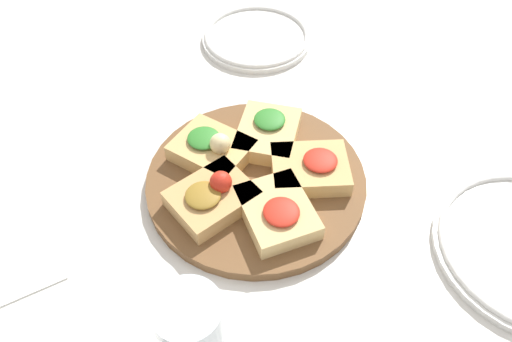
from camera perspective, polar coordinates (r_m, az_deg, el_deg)
name	(u,v)px	position (r m, az deg, el deg)	size (l,w,h in m)	color
ground_plane	(256,184)	(0.70, 0.00, -1.54)	(3.00, 3.00, 0.00)	silver
serving_board	(256,181)	(0.70, 0.00, -1.11)	(0.30, 0.30, 0.02)	brown
focaccia_slice_0	(311,168)	(0.69, 6.27, 0.33)	(0.12, 0.13, 0.03)	tan
focaccia_slice_1	(268,133)	(0.73, 1.35, 4.42)	(0.13, 0.13, 0.03)	#DBB775
focaccia_slice_2	(212,148)	(0.71, -5.03, 2.59)	(0.13, 0.12, 0.05)	tan
focaccia_slice_3	(212,196)	(0.65, -5.01, -2.92)	(0.10, 0.11, 0.05)	tan
focaccia_slice_4	(277,212)	(0.64, 2.45, -4.69)	(0.12, 0.10, 0.03)	#DBB775
plate_left	(257,37)	(0.96, 0.08, 15.05)	(0.20, 0.20, 0.02)	white
water_glass	(191,327)	(0.55, -7.44, -17.29)	(0.07, 0.07, 0.09)	silver
napkin_stack	(10,255)	(0.71, -26.34, -8.63)	(0.13, 0.11, 0.01)	white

